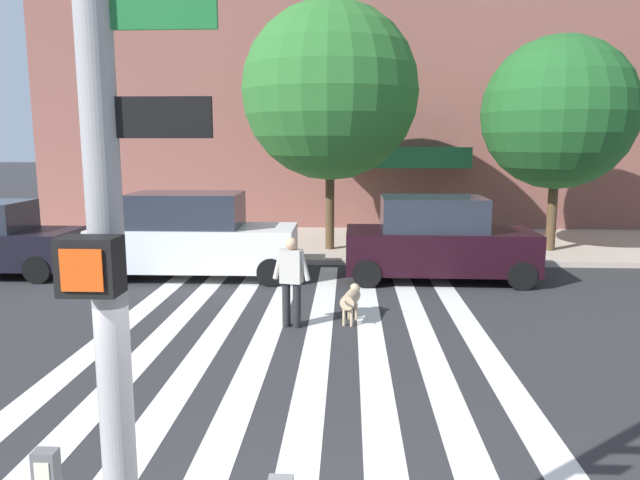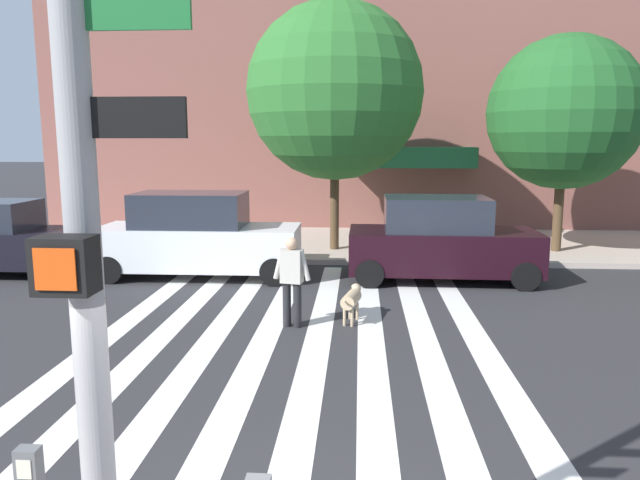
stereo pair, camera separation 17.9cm
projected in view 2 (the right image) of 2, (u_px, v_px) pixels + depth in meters
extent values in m
plane|color=#2B2B2D|center=(326.00, 339.00, 10.15)|extent=(160.00, 160.00, 0.00)
cube|color=#B5A396|center=(342.00, 244.00, 19.05)|extent=(80.00, 6.00, 0.15)
cube|color=silver|center=(112.00, 334.00, 10.39)|extent=(0.45, 11.52, 0.01)
cube|color=silver|center=(163.00, 335.00, 10.33)|extent=(0.45, 11.52, 0.01)
cube|color=silver|center=(214.00, 336.00, 10.27)|extent=(0.45, 11.52, 0.01)
cube|color=silver|center=(266.00, 337.00, 10.22)|extent=(0.45, 11.52, 0.01)
cube|color=silver|center=(318.00, 338.00, 10.16)|extent=(0.45, 11.52, 0.01)
cube|color=silver|center=(371.00, 340.00, 10.10)|extent=(0.45, 11.52, 0.01)
cube|color=silver|center=(425.00, 341.00, 10.04)|extent=(0.45, 11.52, 0.01)
cube|color=silver|center=(479.00, 342.00, 9.98)|extent=(0.45, 11.52, 0.01)
cube|color=#20663D|center=(410.00, 157.00, 20.82)|extent=(4.43, 1.60, 0.70)
cylinder|color=gray|center=(80.00, 199.00, 3.01)|extent=(0.18, 0.18, 5.80)
cube|color=black|center=(65.00, 265.00, 2.86)|extent=(0.28, 0.18, 0.28)
cube|color=#E54C14|center=(55.00, 269.00, 2.76)|extent=(0.20, 0.01, 0.20)
cube|color=#19662D|center=(129.00, 11.00, 2.84)|extent=(0.60, 0.03, 0.18)
cube|color=black|center=(130.00, 118.00, 2.92)|extent=(0.56, 0.03, 0.20)
cube|color=#515456|center=(29.00, 468.00, 3.61)|extent=(0.14, 0.10, 0.26)
cube|color=beige|center=(24.00, 470.00, 3.56)|extent=(0.09, 0.01, 0.12)
cylinder|color=black|center=(75.00, 255.00, 15.78)|extent=(0.66, 0.23, 0.66)
cylinder|color=black|center=(43.00, 268.00, 14.16)|extent=(0.66, 0.23, 0.66)
cube|color=silver|center=(199.00, 247.00, 14.65)|extent=(4.88, 1.84, 1.01)
cube|color=#232833|center=(190.00, 210.00, 14.51)|extent=(2.64, 1.61, 0.83)
cylinder|color=black|center=(283.00, 258.00, 15.42)|extent=(0.66, 0.22, 0.66)
cylinder|color=black|center=(274.00, 272.00, 13.80)|extent=(0.66, 0.22, 0.66)
cylinder|color=black|center=(135.00, 256.00, 15.65)|extent=(0.66, 0.22, 0.66)
cylinder|color=black|center=(109.00, 270.00, 14.03)|extent=(0.66, 0.22, 0.66)
cube|color=black|center=(442.00, 250.00, 14.27)|extent=(4.46, 1.95, 0.97)
cube|color=#232833|center=(436.00, 214.00, 14.14)|extent=(2.43, 1.70, 0.79)
cylinder|color=black|center=(507.00, 261.00, 15.06)|extent=(0.66, 0.23, 0.66)
cylinder|color=black|center=(525.00, 276.00, 13.35)|extent=(0.66, 0.23, 0.66)
cylinder|color=black|center=(369.00, 259.00, 15.33)|extent=(0.66, 0.23, 0.66)
cylinder|color=black|center=(370.00, 274.00, 13.61)|extent=(0.66, 0.23, 0.66)
cylinder|color=#4C3823|center=(335.00, 195.00, 17.47)|extent=(0.26, 0.26, 3.18)
sphere|color=#286628|center=(335.00, 91.00, 16.97)|extent=(5.05, 5.05, 5.05)
cylinder|color=#4C3823|center=(559.00, 204.00, 17.19)|extent=(0.27, 0.27, 2.77)
sphere|color=#1E5623|center=(565.00, 113.00, 16.76)|extent=(4.31, 4.31, 4.31)
cylinder|color=black|center=(287.00, 304.00, 10.78)|extent=(0.18, 0.18, 0.82)
cylinder|color=black|center=(297.00, 305.00, 10.73)|extent=(0.18, 0.18, 0.82)
cube|color=#B2ADA3|center=(292.00, 266.00, 10.64)|extent=(0.42, 0.31, 0.60)
cylinder|color=#B2ADA3|center=(279.00, 264.00, 10.70)|extent=(0.24, 0.13, 0.57)
cylinder|color=#B2ADA3|center=(305.00, 265.00, 10.57)|extent=(0.24, 0.13, 0.57)
sphere|color=tan|center=(292.00, 244.00, 10.57)|extent=(0.26, 0.26, 0.22)
cylinder|color=tan|center=(351.00, 299.00, 10.98)|extent=(0.39, 0.67, 0.26)
sphere|color=tan|center=(356.00, 289.00, 11.34)|extent=(0.24, 0.24, 0.20)
cylinder|color=tan|center=(346.00, 302.00, 10.58)|extent=(0.08, 0.24, 0.16)
cylinder|color=tan|center=(350.00, 311.00, 11.26)|extent=(0.07, 0.07, 0.32)
cylinder|color=tan|center=(357.00, 311.00, 11.22)|extent=(0.07, 0.07, 0.32)
cylinder|color=tan|center=(344.00, 317.00, 10.84)|extent=(0.07, 0.07, 0.32)
cylinder|color=tan|center=(352.00, 318.00, 10.80)|extent=(0.07, 0.07, 0.32)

